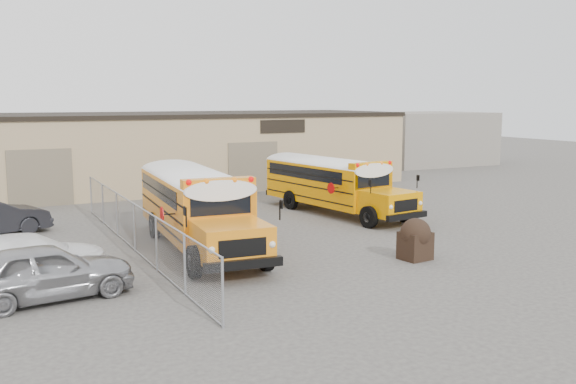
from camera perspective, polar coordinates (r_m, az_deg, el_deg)
name	(u,v)px	position (r m, az deg, el deg)	size (l,w,h in m)	color
ground	(317,251)	(23.79, 2.59, -5.26)	(120.00, 120.00, 0.00)	#464340
warehouse	(164,149)	(41.84, -10.94, 3.77)	(30.20, 10.20, 4.67)	tan
chainlink_fence	(135,227)	(24.22, -13.48, -3.05)	(0.07, 18.07, 1.81)	#9A9DA2
distant_building_right	(424,138)	(56.66, 11.97, 4.71)	(10.00, 8.00, 4.40)	gray
school_bus_left	(163,182)	(30.41, -11.06, 0.90)	(3.50, 10.41, 3.00)	orange
school_bus_right	(268,170)	(36.08, -1.76, 1.97)	(3.62, 9.66, 2.76)	orange
tarp_bundle	(415,238)	(22.82, 11.26, -4.07)	(1.08, 1.07, 1.47)	black
car_silver	(46,272)	(19.15, -20.75, -6.64)	(1.93, 4.79, 1.63)	#A4A5A9
car_white	(31,256)	(21.77, -21.87, -5.28)	(1.93, 4.75, 1.38)	white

